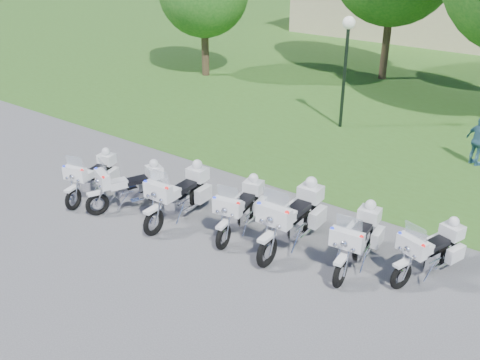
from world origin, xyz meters
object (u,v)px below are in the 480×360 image
Objects in this scene: motorcycle_1 at (130,185)px; lamp_post at (347,45)px; motorcycle_2 at (180,194)px; motorcycle_3 at (241,207)px; motorcycle_0 at (93,175)px; motorcycle_6 at (431,250)px; motorcycle_5 at (358,238)px; motorcycle_4 at (293,217)px; bystander_c at (479,141)px.

motorcycle_1 is 9.33m from lamp_post.
motorcycle_2 is 1.66m from motorcycle_3.
motorcycle_0 is at bearing -107.92° from lamp_post.
motorcycle_6 reaches higher than motorcycle_0.
motorcycle_3 is 2.90m from motorcycle_5.
motorcycle_5 is (7.23, 1.24, 0.05)m from motorcycle_0.
motorcycle_0 is at bearing 6.90° from motorcycle_2.
bystander_c is at bearing -107.67° from motorcycle_4.
motorcycle_1 is (1.31, 0.15, 0.02)m from motorcycle_0.
motorcycle_4 reaches higher than bystander_c.
motorcycle_4 is 7.62m from bystander_c.
motorcycle_1 is 3.13m from motorcycle_3.
motorcycle_1 is at bearing 4.97° from motorcycle_5.
lamp_post is (1.61, 8.88, 2.39)m from motorcycle_1.
motorcycle_5 is at bearing 114.53° from bystander_c.
motorcycle_2 is at bearing -144.24° from motorcycle_1.
motorcycle_5 is 1.11× the size of motorcycle_6.
motorcycle_6 is at bearing -178.25° from motorcycle_3.
motorcycle_2 reaches higher than bystander_c.
lamp_post is (-2.77, 7.95, 2.28)m from motorcycle_4.
motorcycle_2 is 1.06× the size of motorcycle_5.
motorcycle_4 is (2.94, 0.60, 0.05)m from motorcycle_2.
motorcycle_0 is 5.79m from motorcycle_4.
motorcycle_2 is at bearing 4.63° from motorcycle_3.
motorcycle_0 is 9.79m from lamp_post.
motorcycle_0 is 1.01× the size of motorcycle_1.
motorcycle_5 is at bearing -61.04° from lamp_post.
motorcycle_2 is 8.86m from lamp_post.
motorcycle_4 reaches higher than motorcycle_1.
motorcycle_5 reaches higher than motorcycle_1.
motorcycle_6 is (1.41, 0.57, -0.04)m from motorcycle_5.
motorcycle_1 is 10.53m from bystander_c.
motorcycle_6 is 1.31× the size of bystander_c.
bystander_c is (0.64, 7.14, 0.14)m from motorcycle_5.
motorcycle_4 is at bearing 177.38° from motorcycle_3.
motorcycle_6 is 6.62m from bystander_c.
motorcycle_3 is 8.59m from lamp_post.
motorcycle_2 is at bearing 4.19° from motorcycle_5.
motorcycle_5 is 9.21m from lamp_post.
lamp_post reaches higher than motorcycle_1.
motorcycle_1 is at bearing 9.79° from motorcycle_2.
motorcycle_1 reaches higher than motorcycle_0.
motorcycle_6 is 9.52m from lamp_post.
motorcycle_0 is 1.33× the size of bystander_c.
motorcycle_2 reaches higher than motorcycle_6.
bystander_c is at bearing -64.67° from motorcycle_6.
bystander_c is at bearing -105.59° from motorcycle_1.
motorcycle_5 is 1.52m from motorcycle_6.
motorcycle_4 reaches higher than motorcycle_6.
bystander_c reaches higher than motorcycle_0.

